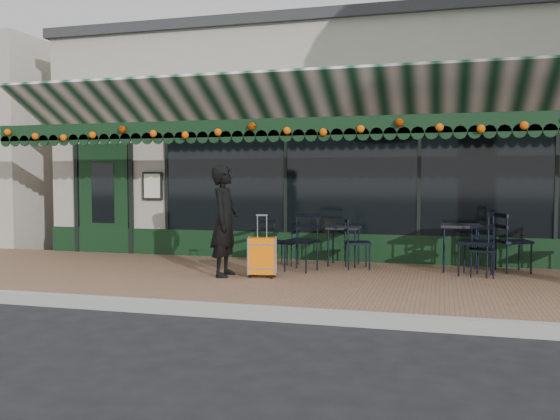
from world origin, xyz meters
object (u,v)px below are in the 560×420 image
(woman, at_px, (225,221))
(chair_b_front, at_px, (301,242))
(chair_a_right, at_px, (513,242))
(chair_b_left, at_px, (286,243))
(chair_solo, at_px, (274,242))
(suitcase, at_px, (262,257))
(chair_b_right, at_px, (358,243))
(cafe_table_b, at_px, (344,231))
(chair_a_front, at_px, (482,251))
(cafe_table_a, at_px, (461,229))
(chair_a_left, at_px, (476,243))

(woman, distance_m, chair_b_front, 1.34)
(woman, height_order, chair_b_front, woman)
(chair_b_front, bearing_deg, chair_a_right, 28.59)
(chair_b_left, bearing_deg, chair_solo, -58.17)
(suitcase, height_order, chair_solo, suitcase)
(chair_b_left, height_order, chair_solo, chair_solo)
(chair_b_right, bearing_deg, cafe_table_b, 26.46)
(chair_a_right, xyz_separation_m, chair_b_left, (-3.69, -0.18, -0.10))
(chair_a_right, bearing_deg, cafe_table_b, 69.71)
(chair_a_right, height_order, chair_b_front, chair_a_right)
(suitcase, distance_m, chair_b_left, 1.36)
(chair_a_right, relative_size, chair_solo, 1.22)
(chair_a_front, xyz_separation_m, chair_b_left, (-3.19, 0.41, -0.01))
(chair_b_front, bearing_deg, cafe_table_a, 30.33)
(cafe_table_a, bearing_deg, chair_solo, -177.07)
(chair_a_left, distance_m, chair_solo, 3.30)
(chair_b_left, xyz_separation_m, chair_solo, (-0.20, -0.09, 0.02))
(cafe_table_b, bearing_deg, woman, -134.95)
(chair_a_left, relative_size, chair_b_front, 1.06)
(woman, height_order, chair_a_front, woman)
(cafe_table_b, height_order, chair_b_right, chair_b_right)
(woman, height_order, chair_b_left, woman)
(chair_a_front, xyz_separation_m, chair_b_right, (-1.94, 0.29, 0.03))
(suitcase, bearing_deg, chair_b_left, 75.52)
(cafe_table_b, xyz_separation_m, chair_a_left, (2.13, -0.52, -0.10))
(suitcase, height_order, chair_b_right, suitcase)
(chair_a_front, bearing_deg, woman, -162.27)
(cafe_table_b, distance_m, chair_a_left, 2.19)
(cafe_table_b, bearing_deg, chair_solo, -166.64)
(cafe_table_b, relative_size, chair_a_front, 0.85)
(cafe_table_a, xyz_separation_m, chair_b_left, (-2.88, -0.07, -0.30))
(woman, height_order, chair_a_right, woman)
(chair_b_left, bearing_deg, chair_a_left, 92.00)
(suitcase, distance_m, chair_a_right, 4.03)
(woman, xyz_separation_m, cafe_table_b, (1.58, 1.58, -0.24))
(chair_a_front, bearing_deg, suitcase, -160.33)
(chair_b_left, distance_m, chair_b_right, 1.25)
(chair_b_left, relative_size, chair_b_front, 0.80)
(suitcase, relative_size, chair_solo, 1.19)
(suitcase, bearing_deg, chair_a_left, 4.64)
(chair_a_front, relative_size, chair_b_front, 0.83)
(suitcase, height_order, chair_a_left, chair_a_left)
(chair_b_front, height_order, chair_solo, chair_b_front)
(chair_b_right, bearing_deg, woman, 108.25)
(chair_a_left, distance_m, chair_b_front, 2.70)
(cafe_table_a, bearing_deg, chair_a_right, 7.91)
(suitcase, relative_size, chair_b_right, 1.12)
(suitcase, xyz_separation_m, chair_a_right, (3.72, 1.54, 0.17))
(woman, height_order, chair_a_left, woman)
(woman, bearing_deg, chair_solo, -19.55)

